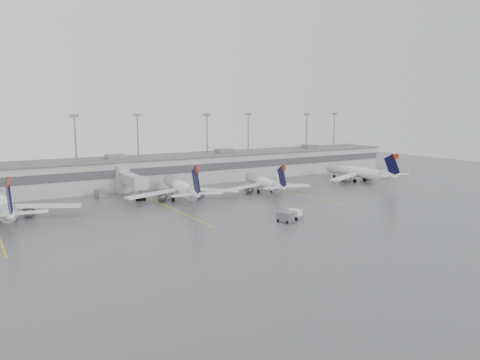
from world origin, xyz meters
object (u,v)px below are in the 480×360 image
jet_far_left (2,204)px  jet_far_right (359,172)px  jet_mid_left (181,187)px  jet_mid_right (264,182)px  baggage_tug (295,215)px

jet_far_left → jet_far_right: bearing=-1.7°
jet_mid_left → jet_far_right: 57.95m
jet_mid_right → jet_far_right: jet_far_right is taller
baggage_tug → jet_mid_right: bearing=50.8°
jet_far_left → jet_mid_right: 62.30m
jet_far_right → baggage_tug: 54.68m
jet_far_right → baggage_tug: bearing=-148.8°
jet_far_left → jet_mid_left: 39.17m
baggage_tug → jet_far_right: bearing=15.0°
jet_mid_left → jet_far_right: size_ratio=1.02×
jet_mid_left → jet_mid_right: size_ratio=1.16×
jet_far_left → jet_mid_left: size_ratio=1.06×
jet_mid_left → baggage_tug: bearing=-59.9°
baggage_tug → jet_far_left: bearing=133.7°
jet_far_left → baggage_tug: jet_far_left is taller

